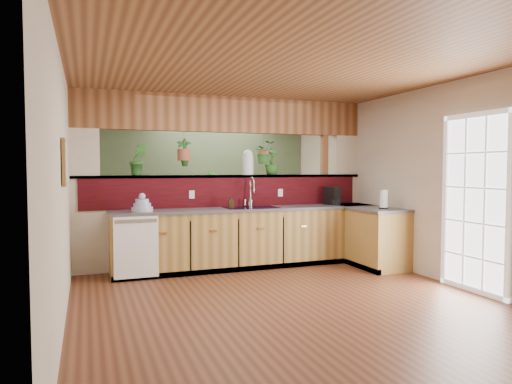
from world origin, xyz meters
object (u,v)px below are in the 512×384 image
object	(u,v)px
glass_jar	(248,162)
paper_towel	(384,200)
faucet	(251,191)
soap_dispenser	(231,202)
shelving_console	(185,219)
dish_stack	(142,206)
coffee_maker	(332,197)

from	to	relation	value
glass_jar	paper_towel	bearing A→B (deg)	-36.58
faucet	soap_dispenser	distance (m)	0.41
faucet	shelving_console	xyz separation A→B (m)	(-0.60, 2.12, -0.65)
faucet	soap_dispenser	size ratio (longest dim) A/B	2.67
shelving_console	faucet	bearing A→B (deg)	-97.31
dish_stack	shelving_console	size ratio (longest dim) A/B	0.21
faucet	paper_towel	xyz separation A→B (m)	(1.70, -1.02, -0.12)
glass_jar	coffee_maker	bearing A→B (deg)	-14.32
faucet	shelving_console	world-z (taller)	faucet
faucet	glass_jar	size ratio (longest dim) A/B	1.17
coffee_maker	paper_towel	bearing A→B (deg)	-84.81
glass_jar	faucet	bearing A→B (deg)	-96.74
dish_stack	coffee_maker	bearing A→B (deg)	2.34
paper_towel	shelving_console	size ratio (longest dim) A/B	0.21
paper_towel	glass_jar	xyz separation A→B (m)	(-1.67, 1.24, 0.56)
dish_stack	coffee_maker	xyz separation A→B (m)	(3.04, 0.12, 0.05)
dish_stack	paper_towel	distance (m)	3.47
paper_towel	glass_jar	world-z (taller)	glass_jar
coffee_maker	shelving_console	size ratio (longest dim) A/B	0.21
soap_dispenser	paper_towel	world-z (taller)	paper_towel
faucet	soap_dispenser	world-z (taller)	faucet
faucet	glass_jar	bearing A→B (deg)	83.26
soap_dispenser	paper_towel	distance (m)	2.25
dish_stack	shelving_console	distance (m)	2.64
faucet	glass_jar	distance (m)	0.49
soap_dispenser	coffee_maker	distance (m)	1.72
dish_stack	glass_jar	size ratio (longest dim) A/B	0.74
dish_stack	glass_jar	distance (m)	1.87
paper_towel	faucet	bearing A→B (deg)	148.95
soap_dispenser	paper_towel	size ratio (longest dim) A/B	0.59
faucet	paper_towel	size ratio (longest dim) A/B	1.58
paper_towel	shelving_console	bearing A→B (deg)	126.19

